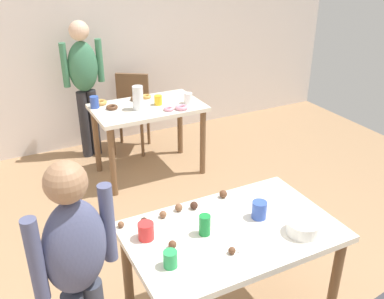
# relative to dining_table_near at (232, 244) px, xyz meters

# --- Properties ---
(wall_back) EXTENTS (6.40, 0.10, 2.60)m
(wall_back) POSITION_rel_dining_table_near_xyz_m (0.13, 3.18, 0.65)
(wall_back) COLOR silver
(wall_back) RESTS_ON ground_plane
(dining_table_near) EXTENTS (1.21, 0.76, 0.75)m
(dining_table_near) POSITION_rel_dining_table_near_xyz_m (0.00, 0.00, 0.00)
(dining_table_near) COLOR silver
(dining_table_near) RESTS_ON ground_plane
(dining_table_far) EXTENTS (1.09, 0.67, 0.75)m
(dining_table_far) POSITION_rel_dining_table_near_xyz_m (0.33, 2.13, -0.02)
(dining_table_far) COLOR silver
(dining_table_far) RESTS_ON ground_plane
(chair_far_table) EXTENTS (0.55, 0.55, 0.87)m
(chair_far_table) POSITION_rel_dining_table_near_xyz_m (0.38, 2.81, -0.15)
(chair_far_table) COLOR brown
(chair_far_table) RESTS_ON ground_plane
(person_girl_near) EXTENTS (0.45, 0.29, 1.41)m
(person_girl_near) POSITION_rel_dining_table_near_xyz_m (-0.89, -0.03, 0.19)
(person_girl_near) COLOR #383D4C
(person_girl_near) RESTS_ON ground_plane
(person_adult_far) EXTENTS (0.45, 0.22, 1.51)m
(person_adult_far) POSITION_rel_dining_table_near_xyz_m (-0.12, 2.82, 0.26)
(person_adult_far) COLOR #28282D
(person_adult_far) RESTS_ON ground_plane
(mixing_bowl) EXTENTS (0.19, 0.19, 0.08)m
(mixing_bowl) POSITION_rel_dining_table_near_xyz_m (0.34, -0.21, 0.14)
(mixing_bowl) COLOR white
(mixing_bowl) RESTS_ON dining_table_near
(soda_can) EXTENTS (0.07, 0.07, 0.12)m
(soda_can) POSITION_rel_dining_table_near_xyz_m (-0.16, 0.04, 0.16)
(soda_can) COLOR #198438
(soda_can) RESTS_ON dining_table_near
(fork_near) EXTENTS (0.17, 0.02, 0.01)m
(fork_near) POSITION_rel_dining_table_near_xyz_m (0.00, -0.19, 0.10)
(fork_near) COLOR silver
(fork_near) RESTS_ON dining_table_near
(cup_near_0) EXTENTS (0.07, 0.07, 0.09)m
(cup_near_0) POSITION_rel_dining_table_near_xyz_m (-0.45, -0.12, 0.15)
(cup_near_0) COLOR green
(cup_near_0) RESTS_ON dining_table_near
(cup_near_1) EXTENTS (0.09, 0.09, 0.11)m
(cup_near_1) POSITION_rel_dining_table_near_xyz_m (0.20, 0.03, 0.16)
(cup_near_1) COLOR #3351B2
(cup_near_1) RESTS_ON dining_table_near
(cup_near_2) EXTENTS (0.09, 0.09, 0.10)m
(cup_near_2) POSITION_rel_dining_table_near_xyz_m (-0.47, 0.15, 0.15)
(cup_near_2) COLOR red
(cup_near_2) RESTS_ON dining_table_near
(cake_ball_0) EXTENTS (0.04, 0.04, 0.04)m
(cake_ball_0) POSITION_rel_dining_table_near_xyz_m (-0.31, 0.29, 0.12)
(cake_ball_0) COLOR brown
(cake_ball_0) RESTS_ON dining_table_near
(cake_ball_1) EXTENTS (0.05, 0.05, 0.05)m
(cake_ball_1) POSITION_rel_dining_table_near_xyz_m (-0.19, 0.31, 0.13)
(cake_ball_1) COLOR brown
(cake_ball_1) RESTS_ON dining_table_near
(cake_ball_2) EXTENTS (0.04, 0.04, 0.04)m
(cake_ball_2) POSITION_rel_dining_table_near_xyz_m (-0.11, -0.18, 0.12)
(cake_ball_2) COLOR brown
(cake_ball_2) RESTS_ON dining_table_near
(cake_ball_3) EXTENTS (0.04, 0.04, 0.04)m
(cake_ball_3) POSITION_rel_dining_table_near_xyz_m (-0.43, 0.28, 0.12)
(cake_ball_3) COLOR #3D2319
(cake_ball_3) RESTS_ON dining_table_near
(cake_ball_4) EXTENTS (0.05, 0.05, 0.05)m
(cake_ball_4) POSITION_rel_dining_table_near_xyz_m (-0.10, 0.29, 0.13)
(cake_ball_4) COLOR #3D2319
(cake_ball_4) RESTS_ON dining_table_near
(cake_ball_5) EXTENTS (0.04, 0.04, 0.04)m
(cake_ball_5) POSITION_rel_dining_table_near_xyz_m (-0.56, 0.31, 0.12)
(cake_ball_5) COLOR brown
(cake_ball_5) RESTS_ON dining_table_near
(cake_ball_6) EXTENTS (0.05, 0.05, 0.05)m
(cake_ball_6) POSITION_rel_dining_table_near_xyz_m (0.13, 0.32, 0.13)
(cake_ball_6) COLOR brown
(cake_ball_6) RESTS_ON dining_table_near
(cake_ball_7) EXTENTS (0.05, 0.05, 0.05)m
(cake_ball_7) POSITION_rel_dining_table_near_xyz_m (-0.38, 0.01, 0.12)
(cake_ball_7) COLOR brown
(cake_ball_7) RESTS_ON dining_table_near
(pitcher_far) EXTENTS (0.10, 0.10, 0.23)m
(pitcher_far) POSITION_rel_dining_table_near_xyz_m (0.21, 2.08, 0.22)
(pitcher_far) COLOR white
(pitcher_far) RESTS_ON dining_table_far
(cup_far_0) EXTENTS (0.08, 0.08, 0.11)m
(cup_far_0) POSITION_rel_dining_table_near_xyz_m (0.72, 2.01, 0.16)
(cup_far_0) COLOR white
(cup_far_0) RESTS_ON dining_table_far
(cup_far_1) EXTENTS (0.08, 0.08, 0.10)m
(cup_far_1) POSITION_rel_dining_table_near_xyz_m (0.43, 2.11, 0.15)
(cup_far_1) COLOR yellow
(cup_far_1) RESTS_ON dining_table_far
(cup_far_2) EXTENTS (0.09, 0.09, 0.12)m
(cup_far_2) POSITION_rel_dining_table_near_xyz_m (-0.16, 2.32, 0.16)
(cup_far_2) COLOR #3351B2
(cup_far_2) RESTS_ON dining_table_far
(donut_far_0) EXTENTS (0.13, 0.13, 0.04)m
(donut_far_0) POSITION_rel_dining_table_near_xyz_m (0.59, 1.89, 0.12)
(donut_far_0) COLOR pink
(donut_far_0) RESTS_ON dining_table_far
(donut_far_1) EXTENTS (0.13, 0.13, 0.04)m
(donut_far_1) POSITION_rel_dining_table_near_xyz_m (0.29, 2.34, 0.12)
(donut_far_1) COLOR brown
(donut_far_1) RESTS_ON dining_table_far
(donut_far_2) EXTENTS (0.13, 0.13, 0.04)m
(donut_far_2) POSITION_rel_dining_table_near_xyz_m (-0.08, 2.39, 0.12)
(donut_far_2) COLOR gold
(donut_far_2) RESTS_ON dining_table_far
(donut_far_3) EXTENTS (0.12, 0.12, 0.03)m
(donut_far_3) POSITION_rel_dining_table_near_xyz_m (-0.02, 2.21, 0.12)
(donut_far_3) COLOR brown
(donut_far_3) RESTS_ON dining_table_far
(donut_far_4) EXTENTS (0.10, 0.10, 0.03)m
(donut_far_4) POSITION_rel_dining_table_near_xyz_m (0.46, 1.92, 0.12)
(donut_far_4) COLOR pink
(donut_far_4) RESTS_ON dining_table_far
(donut_far_5) EXTENTS (0.11, 0.11, 0.03)m
(donut_far_5) POSITION_rel_dining_table_near_xyz_m (0.40, 2.36, 0.12)
(donut_far_5) COLOR gold
(donut_far_5) RESTS_ON dining_table_far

